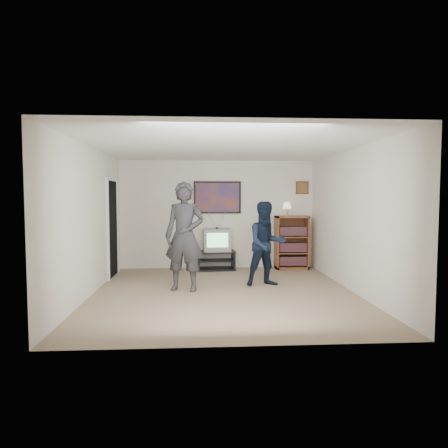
{
  "coord_description": "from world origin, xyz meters",
  "views": [
    {
      "loc": [
        -0.43,
        -6.79,
        1.65
      ],
      "look_at": [
        0.04,
        0.68,
        1.15
      ],
      "focal_mm": 32.0,
      "sensor_mm": 36.0,
      "label": 1
    }
  ],
  "objects": [
    {
      "name": "controller_right",
      "position": [
        0.86,
        0.75,
        1.05
      ],
      "size": [
        0.05,
        0.11,
        0.03
      ],
      "primitive_type": "cube",
      "rotation": [
        0.0,
        0.0,
        -0.13
      ],
      "color": "white",
      "rests_on": "person_short"
    },
    {
      "name": "poster",
      "position": [
        0.0,
        2.48,
        1.65
      ],
      "size": [
        1.1,
        0.03,
        0.75
      ],
      "primitive_type": "cube",
      "color": "black",
      "rests_on": "room_shell"
    },
    {
      "name": "room_shell",
      "position": [
        0.0,
        0.35,
        1.25
      ],
      "size": [
        4.51,
        5.0,
        2.51
      ],
      "color": "#7E6C50",
      "rests_on": "ground"
    },
    {
      "name": "doorway",
      "position": [
        -2.23,
        1.6,
        1.0
      ],
      "size": [
        0.03,
        0.85,
        2.0
      ],
      "primitive_type": "cube",
      "color": "black",
      "rests_on": "room_shell"
    },
    {
      "name": "controller_left",
      "position": [
        -0.65,
        0.41,
        1.28
      ],
      "size": [
        0.06,
        0.13,
        0.04
      ],
      "primitive_type": "cube",
      "rotation": [
        0.0,
        0.0,
        -0.17
      ],
      "color": "white",
      "rests_on": "person_tall"
    },
    {
      "name": "media_stand",
      "position": [
        -0.05,
        2.23,
        0.22
      ],
      "size": [
        0.89,
        0.53,
        0.43
      ],
      "rotation": [
        0.0,
        0.0,
        0.06
      ],
      "color": "black",
      "rests_on": "room_shell"
    },
    {
      "name": "person_tall",
      "position": [
        -0.68,
        0.23,
        0.96
      ],
      "size": [
        0.79,
        0.61,
        1.93
      ],
      "primitive_type": "imported",
      "rotation": [
        0.0,
        0.0,
        -0.23
      ],
      "color": "#2C2C2E",
      "rests_on": "room_shell"
    },
    {
      "name": "small_picture",
      "position": [
        2.0,
        2.48,
        1.88
      ],
      "size": [
        0.3,
        0.03,
        0.3
      ],
      "primitive_type": "cube",
      "color": "#4A2717",
      "rests_on": "room_shell"
    },
    {
      "name": "air_vent",
      "position": [
        -0.55,
        2.48,
        1.95
      ],
      "size": [
        0.28,
        0.02,
        0.14
      ],
      "primitive_type": "cube",
      "color": "white",
      "rests_on": "room_shell"
    },
    {
      "name": "table_lamp",
      "position": [
        1.59,
        2.25,
        1.38
      ],
      "size": [
        0.2,
        0.2,
        0.32
      ],
      "primitive_type": null,
      "color": "#FBE9BE",
      "rests_on": "bookshelf"
    },
    {
      "name": "bookshelf",
      "position": [
        1.71,
        2.28,
        0.61
      ],
      "size": [
        0.74,
        0.43,
        1.22
      ],
      "primitive_type": null,
      "color": "brown",
      "rests_on": "room_shell"
    },
    {
      "name": "crt_television",
      "position": [
        -0.02,
        2.23,
        0.69
      ],
      "size": [
        0.61,
        0.53,
        0.51
      ],
      "primitive_type": null,
      "rotation": [
        0.0,
        0.0,
        0.03
      ],
      "color": "gray",
      "rests_on": "media_stand"
    },
    {
      "name": "person_short",
      "position": [
        0.83,
        0.53,
        0.79
      ],
      "size": [
        0.87,
        0.73,
        1.58
      ],
      "primitive_type": "imported",
      "rotation": [
        0.0,
        0.0,
        0.19
      ],
      "color": "black",
      "rests_on": "room_shell"
    }
  ]
}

